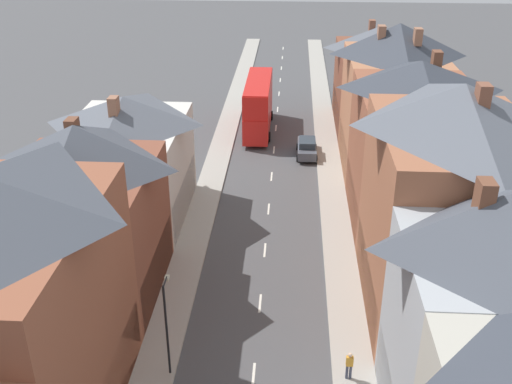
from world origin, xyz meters
TOP-DOWN VIEW (x-y plane):
  - pavement_left at (-5.10, 38.00)m, footprint 2.20×104.00m
  - pavement_right at (5.10, 38.00)m, footprint 2.20×104.00m
  - centre_line_dashes at (0.00, 36.00)m, footprint 0.14×97.80m
  - terrace_row_left at (-10.19, 9.03)m, footprint 8.00×46.82m
  - terrace_row_right at (10.19, 19.71)m, footprint 8.00×68.84m
  - double_decker_bus_lead at (-1.81, 47.16)m, footprint 2.74×10.80m
  - car_near_silver at (-3.10, 58.19)m, footprint 1.90×4.08m
  - car_parked_left_a at (3.10, 40.75)m, footprint 1.90×4.39m
  - pedestrian_near_right at (4.79, 11.97)m, footprint 0.36×0.22m
  - street_lamp at (-4.25, 11.95)m, footprint 0.20×1.12m

SIDE VIEW (x-z plane):
  - centre_line_dashes at x=0.00m, z-range 0.00..0.01m
  - pavement_left at x=-5.10m, z-range 0.00..0.14m
  - pavement_right at x=5.10m, z-range 0.00..0.14m
  - car_near_silver at x=-3.10m, z-range 0.01..1.60m
  - car_parked_left_a at x=3.10m, z-range 0.00..1.71m
  - pedestrian_near_right at x=4.79m, z-range 0.23..1.84m
  - double_decker_bus_lead at x=-1.81m, z-range 0.17..5.47m
  - street_lamp at x=-4.25m, z-range 0.49..5.99m
  - terrace_row_left at x=-10.19m, z-range -0.88..12.31m
  - terrace_row_right at x=10.19m, z-range -0.80..13.07m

